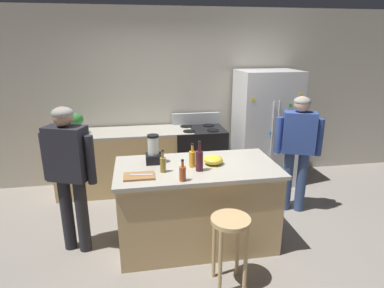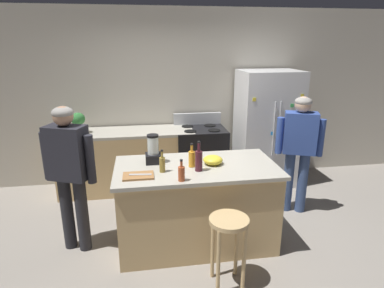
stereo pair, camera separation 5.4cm
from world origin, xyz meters
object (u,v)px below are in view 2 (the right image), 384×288
at_px(person_by_sink_right, 299,144).
at_px(bottle_soda, 192,158).
at_px(kitchen_island, 196,205).
at_px(person_by_island_left, 69,167).
at_px(bottle_vinegar, 162,164).
at_px(cutting_board, 138,176).
at_px(stove_range, 200,157).
at_px(blender_appliance, 153,151).
at_px(mixing_bowl, 213,160).
at_px(bar_stool, 229,234).
at_px(refrigerator, 267,128).
at_px(bottle_cooking_sauce, 181,173).
at_px(bottle_wine, 199,160).
at_px(potted_plant, 78,121).
at_px(chef_knife, 140,174).

xyz_separation_m(person_by_sink_right, bottle_soda, (-1.48, -0.53, 0.08)).
xyz_separation_m(kitchen_island, person_by_island_left, (-1.32, 0.09, 0.50)).
xyz_separation_m(bottle_vinegar, cutting_board, (-0.24, -0.09, -0.08)).
xyz_separation_m(stove_range, bottle_soda, (-0.38, -1.54, 0.55)).
bearing_deg(bottle_soda, kitchen_island, 17.17).
distance_m(blender_appliance, mixing_bowl, 0.65).
xyz_separation_m(stove_range, blender_appliance, (-0.77, -1.36, 0.59)).
xyz_separation_m(bar_stool, bottle_vinegar, (-0.54, 0.61, 0.48)).
bearing_deg(cutting_board, bottle_soda, 18.51).
xyz_separation_m(refrigerator, blender_appliance, (-1.83, -1.33, 0.17)).
distance_m(bottle_cooking_sauce, bottle_wine, 0.31).
bearing_deg(bottle_vinegar, bottle_cooking_sauce, -56.79).
height_order(refrigerator, potted_plant, refrigerator).
xyz_separation_m(person_by_sink_right, bottle_vinegar, (-1.79, -0.63, 0.07)).
xyz_separation_m(refrigerator, chef_knife, (-1.97, -1.70, 0.06)).
distance_m(bottle_cooking_sauce, cutting_board, 0.44).
distance_m(bottle_wine, chef_knife, 0.60).
relative_size(bar_stool, bottle_vinegar, 2.96).
bearing_deg(person_by_island_left, mixing_bowl, -2.70).
relative_size(kitchen_island, person_by_island_left, 1.08).
xyz_separation_m(potted_plant, bottle_vinegar, (1.09, -1.66, -0.09)).
xyz_separation_m(bottle_wine, cutting_board, (-0.61, -0.06, -0.11)).
bearing_deg(refrigerator, bottle_soda, -133.35).
bearing_deg(mixing_bowl, bottle_cooking_sauce, -135.42).
height_order(potted_plant, cutting_board, potted_plant).
bearing_deg(kitchen_island, blender_appliance, 159.65).
bearing_deg(chef_knife, bottle_cooking_sauce, -15.19).
bearing_deg(bottle_soda, refrigerator, 46.65).
xyz_separation_m(stove_range, person_by_sink_right, (1.10, -1.01, 0.47)).
bearing_deg(blender_appliance, cutting_board, -114.08).
height_order(blender_appliance, bottle_soda, blender_appliance).
bearing_deg(refrigerator, cutting_board, -139.46).
distance_m(bar_stool, potted_plant, 2.86).
relative_size(person_by_sink_right, chef_knife, 7.07).
xyz_separation_m(refrigerator, mixing_bowl, (-1.20, -1.48, 0.08)).
bearing_deg(person_by_island_left, person_by_sink_right, 8.74).
height_order(potted_plant, bottle_wine, bottle_wine).
height_order(potted_plant, mixing_bowl, potted_plant).
bearing_deg(chef_knife, kitchen_island, 26.18).
distance_m(bottle_soda, bottle_wine, 0.14).
relative_size(bottle_cooking_sauce, bottle_vinegar, 0.92).
xyz_separation_m(bottle_wine, chef_knife, (-0.59, -0.06, -0.09)).
height_order(mixing_bowl, chef_knife, mixing_bowl).
height_order(kitchen_island, bottle_wine, bottle_wine).
relative_size(mixing_bowl, cutting_board, 0.70).
bearing_deg(bottle_wine, bottle_soda, 112.86).
relative_size(bottle_vinegar, cutting_board, 0.79).
distance_m(bottle_soda, bottle_vinegar, 0.33).
xyz_separation_m(bottle_soda, bottle_wine, (0.05, -0.12, 0.02)).
relative_size(mixing_bowl, chef_knife, 0.96).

